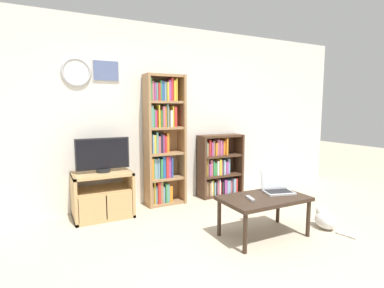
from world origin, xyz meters
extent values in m
plane|color=#BCAD93|center=(0.00, 0.00, 0.00)|extent=(18.00, 18.00, 0.00)
cube|color=silver|center=(0.00, 2.22, 1.30)|extent=(6.63, 0.06, 2.60)
torus|color=#B2B2B7|center=(-1.26, 2.17, 1.86)|extent=(0.37, 0.04, 0.37)
cylinder|color=white|center=(-1.26, 2.17, 1.86)|extent=(0.31, 0.02, 0.31)
cube|color=silver|center=(-0.89, 2.18, 1.90)|extent=(0.36, 0.01, 0.28)
cube|color=slate|center=(-0.89, 2.17, 1.90)|extent=(0.33, 0.02, 0.26)
cube|color=tan|center=(-1.38, 1.92, 0.29)|extent=(0.04, 0.50, 0.59)
cube|color=tan|center=(-0.69, 1.92, 0.29)|extent=(0.04, 0.50, 0.59)
cube|color=tan|center=(-1.04, 1.92, 0.57)|extent=(0.73, 0.50, 0.04)
cube|color=tan|center=(-1.04, 1.92, 0.02)|extent=(0.73, 0.50, 0.04)
cube|color=tan|center=(-1.04, 1.92, 0.35)|extent=(0.66, 0.46, 0.04)
cube|color=tan|center=(-1.20, 1.68, 0.19)|extent=(0.32, 0.02, 0.32)
cube|color=tan|center=(-0.87, 1.68, 0.19)|extent=(0.32, 0.02, 0.32)
cylinder|color=black|center=(-1.02, 1.92, 0.61)|extent=(0.18, 0.18, 0.04)
cube|color=black|center=(-1.02, 1.92, 0.83)|extent=(0.67, 0.05, 0.40)
cube|color=black|center=(-1.02, 1.89, 0.83)|extent=(0.63, 0.01, 0.37)
cube|color=#9E754C|center=(-0.38, 2.03, 0.94)|extent=(0.04, 0.27, 1.88)
cube|color=#9E754C|center=(0.15, 2.03, 0.94)|extent=(0.04, 0.27, 1.88)
cube|color=#9E754C|center=(-0.11, 2.16, 0.94)|extent=(0.57, 0.02, 1.88)
cube|color=#9E754C|center=(-0.11, 2.03, 0.02)|extent=(0.50, 0.24, 0.04)
cube|color=#9E754C|center=(-0.11, 2.03, 0.39)|extent=(0.50, 0.24, 0.04)
cube|color=#9E754C|center=(-0.11, 2.03, 0.75)|extent=(0.50, 0.24, 0.04)
cube|color=#9E754C|center=(-0.11, 2.03, 1.12)|extent=(0.50, 0.24, 0.04)
cube|color=#9E754C|center=(-0.11, 2.03, 1.49)|extent=(0.50, 0.24, 0.04)
cube|color=#9E754C|center=(-0.11, 2.03, 1.86)|extent=(0.50, 0.24, 0.04)
cube|color=#93704C|center=(-0.33, 2.04, 0.16)|extent=(0.04, 0.17, 0.26)
cube|color=gold|center=(-0.30, 2.04, 0.19)|extent=(0.02, 0.17, 0.31)
cube|color=#759EB7|center=(-0.27, 2.04, 0.17)|extent=(0.02, 0.18, 0.26)
cube|color=red|center=(-0.24, 2.04, 0.19)|extent=(0.04, 0.20, 0.31)
cube|color=#93704C|center=(-0.20, 2.04, 0.19)|extent=(0.04, 0.20, 0.32)
cube|color=#759EB7|center=(-0.16, 2.04, 0.15)|extent=(0.03, 0.18, 0.24)
cube|color=#388947|center=(-0.13, 2.04, 0.18)|extent=(0.02, 0.20, 0.28)
cube|color=#5B9389|center=(-0.10, 2.04, 0.17)|extent=(0.04, 0.19, 0.27)
cube|color=orange|center=(-0.05, 2.04, 0.16)|extent=(0.04, 0.18, 0.24)
cube|color=orange|center=(-0.34, 2.03, 0.55)|extent=(0.03, 0.22, 0.30)
cube|color=#388947|center=(-0.31, 2.04, 0.56)|extent=(0.02, 0.18, 0.30)
cube|color=#759EB7|center=(-0.27, 2.05, 0.55)|extent=(0.04, 0.17, 0.29)
cube|color=#759EB7|center=(-0.23, 2.04, 0.55)|extent=(0.03, 0.17, 0.29)
cube|color=#388947|center=(-0.20, 2.04, 0.54)|extent=(0.03, 0.21, 0.28)
cube|color=#2856A8|center=(-0.16, 2.04, 0.56)|extent=(0.04, 0.20, 0.32)
cube|color=red|center=(-0.11, 2.04, 0.56)|extent=(0.04, 0.21, 0.32)
cube|color=#9E4293|center=(-0.07, 2.04, 0.56)|extent=(0.04, 0.19, 0.31)
cube|color=#2856A8|center=(-0.04, 2.03, 0.55)|extent=(0.02, 0.21, 0.30)
cube|color=#759EB7|center=(-0.34, 2.04, 0.92)|extent=(0.02, 0.17, 0.30)
cube|color=#759EB7|center=(-0.32, 2.04, 0.91)|extent=(0.02, 0.20, 0.27)
cube|color=gold|center=(-0.29, 2.04, 0.90)|extent=(0.03, 0.19, 0.26)
cube|color=#5B9389|center=(-0.26, 2.04, 0.92)|extent=(0.03, 0.19, 0.30)
cube|color=#B75B70|center=(-0.22, 2.04, 0.89)|extent=(0.03, 0.19, 0.24)
cube|color=#232328|center=(-0.19, 2.04, 0.91)|extent=(0.03, 0.18, 0.28)
cube|color=#9E4293|center=(-0.16, 2.04, 0.90)|extent=(0.02, 0.18, 0.26)
cube|color=red|center=(-0.13, 2.04, 0.89)|extent=(0.03, 0.18, 0.24)
cube|color=orange|center=(-0.09, 2.04, 0.91)|extent=(0.03, 0.17, 0.27)
cube|color=#5B9389|center=(-0.33, 2.04, 1.29)|extent=(0.04, 0.20, 0.30)
cube|color=#388947|center=(-0.30, 2.04, 1.27)|extent=(0.02, 0.19, 0.25)
cube|color=#9E4293|center=(-0.28, 2.04, 1.26)|extent=(0.02, 0.19, 0.24)
cube|color=red|center=(-0.25, 2.04, 1.26)|extent=(0.02, 0.18, 0.24)
cube|color=gold|center=(-0.23, 2.03, 1.30)|extent=(0.02, 0.22, 0.31)
cube|color=orange|center=(-0.21, 2.04, 1.26)|extent=(0.02, 0.17, 0.25)
cube|color=#388947|center=(-0.18, 2.04, 1.26)|extent=(0.02, 0.19, 0.24)
cube|color=#B75B70|center=(-0.15, 2.04, 1.29)|extent=(0.03, 0.20, 0.29)
cube|color=orange|center=(-0.12, 2.04, 1.29)|extent=(0.02, 0.19, 0.29)
cube|color=#5B9389|center=(-0.10, 2.03, 1.30)|extent=(0.02, 0.21, 0.32)
cube|color=#93704C|center=(-0.08, 2.05, 1.28)|extent=(0.03, 0.17, 0.28)
cube|color=white|center=(-0.04, 2.04, 1.26)|extent=(0.03, 0.20, 0.24)
cube|color=gold|center=(-0.01, 2.04, 1.29)|extent=(0.02, 0.20, 0.29)
cube|color=red|center=(0.02, 2.03, 1.28)|extent=(0.04, 0.21, 0.28)
cube|color=#388947|center=(-0.34, 2.04, 1.67)|extent=(0.04, 0.18, 0.31)
cube|color=#B75B70|center=(-0.30, 2.04, 1.64)|extent=(0.03, 0.17, 0.26)
cube|color=#9E4293|center=(-0.27, 2.04, 1.63)|extent=(0.02, 0.18, 0.25)
cube|color=#5B9389|center=(-0.25, 2.04, 1.63)|extent=(0.02, 0.18, 0.25)
cube|color=red|center=(-0.22, 2.04, 1.63)|extent=(0.03, 0.19, 0.24)
cube|color=#388947|center=(-0.19, 2.04, 1.65)|extent=(0.02, 0.18, 0.28)
cube|color=#2856A8|center=(-0.16, 2.04, 1.64)|extent=(0.03, 0.17, 0.27)
cube|color=#759EB7|center=(-0.12, 2.04, 1.64)|extent=(0.03, 0.18, 0.26)
cube|color=gold|center=(-0.09, 2.03, 1.64)|extent=(0.02, 0.21, 0.26)
cube|color=#9E4293|center=(-0.06, 2.04, 1.65)|extent=(0.04, 0.19, 0.29)
cube|color=red|center=(-0.02, 2.04, 1.67)|extent=(0.03, 0.20, 0.32)
cube|color=gold|center=(0.01, 2.04, 1.65)|extent=(0.03, 0.20, 0.29)
cube|color=gold|center=(0.04, 2.03, 1.66)|extent=(0.02, 0.21, 0.31)
cube|color=#472D1E|center=(0.49, 2.03, 0.49)|extent=(0.04, 0.27, 0.98)
cube|color=#472D1E|center=(1.19, 2.03, 0.49)|extent=(0.04, 0.27, 0.98)
cube|color=#472D1E|center=(0.84, 2.16, 0.49)|extent=(0.73, 0.02, 0.98)
cube|color=#472D1E|center=(0.84, 2.03, 0.02)|extent=(0.66, 0.24, 0.04)
cube|color=#472D1E|center=(0.84, 2.03, 0.33)|extent=(0.66, 0.24, 0.04)
cube|color=#472D1E|center=(0.84, 2.03, 0.65)|extent=(0.66, 0.24, 0.04)
cube|color=#472D1E|center=(0.84, 2.03, 0.97)|extent=(0.66, 0.24, 0.04)
cube|color=#232328|center=(0.53, 2.04, 0.16)|extent=(0.03, 0.19, 0.25)
cube|color=#93704C|center=(0.56, 2.04, 0.15)|extent=(0.04, 0.18, 0.23)
cube|color=#93704C|center=(0.61, 2.04, 0.14)|extent=(0.04, 0.20, 0.21)
cube|color=white|center=(0.64, 2.04, 0.15)|extent=(0.02, 0.19, 0.23)
cube|color=gold|center=(0.66, 2.04, 0.16)|extent=(0.02, 0.18, 0.24)
cube|color=#759EB7|center=(0.69, 2.03, 0.14)|extent=(0.02, 0.21, 0.21)
cube|color=#232328|center=(0.72, 2.04, 0.14)|extent=(0.04, 0.19, 0.21)
cube|color=#B75B70|center=(0.76, 2.04, 0.15)|extent=(0.03, 0.18, 0.23)
cube|color=white|center=(0.79, 2.04, 0.16)|extent=(0.02, 0.20, 0.24)
cube|color=red|center=(0.81, 2.04, 0.14)|extent=(0.02, 0.18, 0.20)
cube|color=#232328|center=(0.85, 2.04, 0.14)|extent=(0.03, 0.20, 0.20)
cube|color=#9E4293|center=(0.89, 2.03, 0.15)|extent=(0.04, 0.22, 0.23)
cube|color=#759EB7|center=(0.93, 2.03, 0.14)|extent=(0.04, 0.21, 0.21)
cube|color=#759EB7|center=(0.98, 2.04, 0.14)|extent=(0.04, 0.18, 0.21)
cube|color=#B75B70|center=(1.02, 2.05, 0.13)|extent=(0.04, 0.17, 0.20)
cube|color=#759EB7|center=(1.06, 2.03, 0.15)|extent=(0.04, 0.22, 0.23)
cube|color=red|center=(1.10, 2.04, 0.15)|extent=(0.03, 0.21, 0.23)
cube|color=gold|center=(0.54, 2.04, 0.48)|extent=(0.04, 0.18, 0.26)
cube|color=#93704C|center=(0.57, 2.04, 0.49)|extent=(0.02, 0.19, 0.27)
cube|color=#9E4293|center=(0.60, 2.04, 0.45)|extent=(0.03, 0.21, 0.20)
cube|color=#B75B70|center=(0.63, 2.04, 0.48)|extent=(0.04, 0.19, 0.25)
cube|color=#388947|center=(0.67, 2.04, 0.47)|extent=(0.03, 0.20, 0.23)
cube|color=#388947|center=(0.71, 2.04, 0.45)|extent=(0.04, 0.19, 0.20)
cube|color=white|center=(0.75, 2.04, 0.47)|extent=(0.03, 0.20, 0.23)
cube|color=gold|center=(0.79, 2.04, 0.48)|extent=(0.04, 0.21, 0.25)
cube|color=#B75B70|center=(0.82, 2.04, 0.46)|extent=(0.03, 0.18, 0.23)
cube|color=#759EB7|center=(0.86, 2.04, 0.47)|extent=(0.03, 0.21, 0.24)
cube|color=white|center=(0.89, 2.04, 0.46)|extent=(0.02, 0.18, 0.21)
cube|color=#9E4293|center=(0.92, 2.04, 0.46)|extent=(0.04, 0.19, 0.21)
cube|color=#759EB7|center=(0.96, 2.04, 0.47)|extent=(0.04, 0.17, 0.24)
cube|color=#5B9389|center=(0.53, 2.04, 0.78)|extent=(0.03, 0.19, 0.23)
cube|color=#93704C|center=(0.57, 2.04, 0.77)|extent=(0.03, 0.18, 0.21)
cube|color=red|center=(0.60, 2.04, 0.79)|extent=(0.03, 0.20, 0.25)
cube|color=#9E4293|center=(0.64, 2.03, 0.77)|extent=(0.03, 0.21, 0.21)
cube|color=#93704C|center=(0.67, 2.04, 0.78)|extent=(0.04, 0.18, 0.23)
cube|color=orange|center=(0.71, 2.04, 0.77)|extent=(0.03, 0.20, 0.20)
cube|color=#B75B70|center=(0.75, 2.04, 0.79)|extent=(0.04, 0.19, 0.25)
cube|color=#B75B70|center=(0.79, 2.04, 0.79)|extent=(0.03, 0.20, 0.24)
cube|color=#9E4293|center=(0.83, 2.04, 0.78)|extent=(0.03, 0.18, 0.23)
cube|color=orange|center=(0.87, 2.04, 0.78)|extent=(0.04, 0.18, 0.22)
cube|color=orange|center=(0.90, 2.03, 0.80)|extent=(0.03, 0.21, 0.27)
cube|color=#332319|center=(0.43, 0.50, 0.43)|extent=(0.95, 0.55, 0.04)
cylinder|color=#332319|center=(0.00, 0.26, 0.20)|extent=(0.04, 0.04, 0.41)
cylinder|color=#332319|center=(0.86, 0.26, 0.20)|extent=(0.04, 0.04, 0.41)
cylinder|color=#332319|center=(0.00, 0.73, 0.20)|extent=(0.04, 0.04, 0.41)
cylinder|color=#332319|center=(0.86, 0.73, 0.20)|extent=(0.04, 0.04, 0.41)
cube|color=#B7BABC|center=(0.67, 0.53, 0.46)|extent=(0.37, 0.30, 0.02)
cube|color=black|center=(0.67, 0.53, 0.47)|extent=(0.32, 0.23, 0.00)
cube|color=#B7BABC|center=(0.70, 0.65, 0.58)|extent=(0.33, 0.15, 0.22)
cube|color=silver|center=(0.70, 0.64, 0.58)|extent=(0.29, 0.12, 0.19)
cube|color=#99999E|center=(0.24, 0.49, 0.46)|extent=(0.08, 0.17, 0.02)
ellipsoid|color=white|center=(1.21, 0.32, 0.10)|extent=(0.25, 0.31, 0.19)
ellipsoid|color=slate|center=(1.23, 0.42, 0.08)|extent=(0.12, 0.09, 0.11)
sphere|color=white|center=(1.23, 0.40, 0.18)|extent=(0.12, 0.12, 0.12)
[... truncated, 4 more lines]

